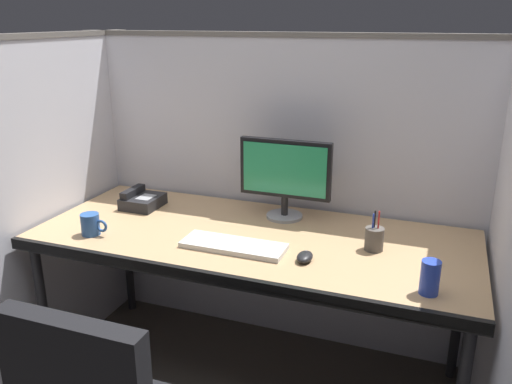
% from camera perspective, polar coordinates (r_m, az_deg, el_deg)
% --- Properties ---
extents(cubicle_partition_rear, '(2.21, 0.06, 1.57)m').
position_cam_1_polar(cubicle_partition_rear, '(2.65, 2.95, -0.13)').
color(cubicle_partition_rear, silver).
rests_on(cubicle_partition_rear, ground).
extents(cubicle_partition_left, '(0.06, 1.41, 1.57)m').
position_cam_1_polar(cubicle_partition_left, '(2.68, -21.60, -1.27)').
color(cubicle_partition_left, silver).
rests_on(cubicle_partition_left, ground).
extents(cubicle_partition_right, '(0.06, 1.41, 1.57)m').
position_cam_1_polar(cubicle_partition_right, '(2.06, 25.64, -7.76)').
color(cubicle_partition_right, silver).
rests_on(cubicle_partition_right, ground).
extents(desk, '(1.90, 0.80, 0.74)m').
position_cam_1_polar(desk, '(2.28, -0.54, -5.93)').
color(desk, tan).
rests_on(desk, ground).
extents(monitor_center, '(0.43, 0.17, 0.37)m').
position_cam_1_polar(monitor_center, '(2.40, 3.19, 2.02)').
color(monitor_center, gray).
rests_on(monitor_center, desk).
extents(keyboard_main, '(0.43, 0.15, 0.02)m').
position_cam_1_polar(keyboard_main, '(2.15, -2.47, -5.87)').
color(keyboard_main, silver).
rests_on(keyboard_main, desk).
extents(computer_mouse, '(0.06, 0.10, 0.04)m').
position_cam_1_polar(computer_mouse, '(2.04, 5.35, -7.06)').
color(computer_mouse, black).
rests_on(computer_mouse, desk).
extents(soda_can, '(0.07, 0.07, 0.12)m').
position_cam_1_polar(soda_can, '(1.88, 18.47, -8.85)').
color(soda_can, '#263FB2').
rests_on(soda_can, desk).
extents(pen_cup, '(0.08, 0.08, 0.17)m').
position_cam_1_polar(pen_cup, '(2.17, 12.79, -4.99)').
color(pen_cup, '#4C4742').
rests_on(pen_cup, desk).
extents(coffee_mug, '(0.13, 0.08, 0.09)m').
position_cam_1_polar(coffee_mug, '(2.37, -17.58, -3.39)').
color(coffee_mug, '#264C8C').
rests_on(coffee_mug, desk).
extents(desk_phone, '(0.17, 0.19, 0.09)m').
position_cam_1_polar(desk_phone, '(2.65, -12.36, -0.91)').
color(desk_phone, black).
rests_on(desk_phone, desk).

